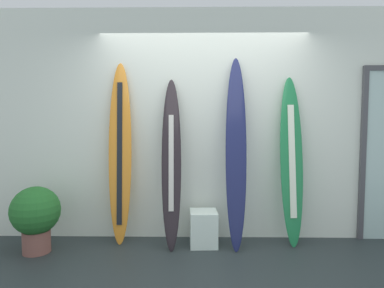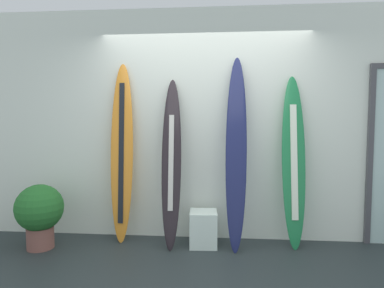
% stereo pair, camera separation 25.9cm
% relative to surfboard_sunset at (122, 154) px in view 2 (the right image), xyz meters
% --- Properties ---
extents(ground, '(8.00, 8.00, 0.04)m').
position_rel_surfboard_sunset_xyz_m(ground, '(0.99, -1.04, -1.08)').
color(ground, '#272F30').
extents(wall_back, '(7.20, 0.20, 2.80)m').
position_rel_surfboard_sunset_xyz_m(wall_back, '(0.99, 0.26, 0.34)').
color(wall_back, white).
rests_on(wall_back, ground).
extents(surfboard_sunset, '(0.29, 0.31, 2.14)m').
position_rel_surfboard_sunset_xyz_m(surfboard_sunset, '(0.00, 0.00, 0.00)').
color(surfboard_sunset, orange).
rests_on(surfboard_sunset, ground).
extents(surfboard_charcoal, '(0.25, 0.51, 1.95)m').
position_rel_surfboard_sunset_xyz_m(surfboard_charcoal, '(0.62, -0.11, -0.09)').
color(surfboard_charcoal, black).
rests_on(surfboard_charcoal, ground).
extents(surfboard_navy, '(0.27, 0.50, 2.20)m').
position_rel_surfboard_sunset_xyz_m(surfboard_navy, '(1.36, -0.11, 0.03)').
color(surfboard_navy, navy).
rests_on(surfboard_navy, ground).
extents(surfboard_emerald, '(0.29, 0.35, 1.97)m').
position_rel_surfboard_sunset_xyz_m(surfboard_emerald, '(2.01, -0.03, -0.09)').
color(surfboard_emerald, '#207E46').
rests_on(surfboard_emerald, ground).
extents(display_block_left, '(0.33, 0.33, 0.41)m').
position_rel_surfboard_sunset_xyz_m(display_block_left, '(0.99, -0.11, -0.85)').
color(display_block_left, white).
rests_on(display_block_left, ground).
extents(potted_plant, '(0.53, 0.53, 0.73)m').
position_rel_surfboard_sunset_xyz_m(potted_plant, '(-0.86, -0.34, -0.63)').
color(potted_plant, brown).
rests_on(potted_plant, ground).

